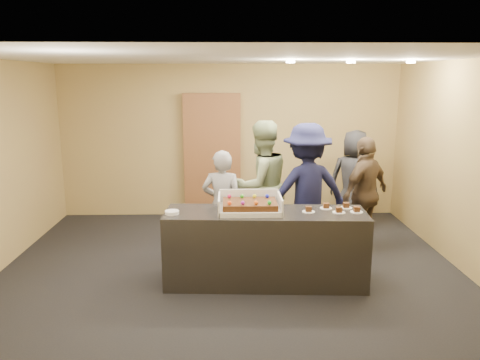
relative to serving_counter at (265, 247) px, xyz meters
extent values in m
plane|color=black|center=(-0.42, 0.47, -0.45)|extent=(6.00, 6.00, 0.00)
plane|color=white|center=(-0.42, 0.47, 2.25)|extent=(6.00, 6.00, 0.00)
cube|color=tan|center=(-0.42, 2.97, 0.90)|extent=(6.00, 0.04, 2.70)
cube|color=tan|center=(-0.42, -2.03, 0.90)|extent=(6.00, 0.04, 2.70)
cube|color=tan|center=(2.58, 0.47, 0.90)|extent=(0.04, 5.00, 2.70)
cube|color=black|center=(0.00, 0.00, 0.00)|extent=(2.43, 0.82, 0.90)
cube|color=brown|center=(-0.72, 2.88, 0.65)|extent=(1.00, 0.15, 2.20)
cube|color=white|center=(-0.19, 0.00, 0.48)|extent=(0.72, 0.50, 0.06)
cube|color=white|center=(-0.55, 0.00, 0.55)|extent=(0.02, 0.50, 0.20)
cube|color=white|center=(0.17, 0.00, 0.55)|extent=(0.02, 0.50, 0.20)
cube|color=white|center=(-0.19, 0.25, 0.56)|extent=(0.72, 0.02, 0.22)
cube|color=#3A1F0D|center=(-0.19, 0.00, 0.54)|extent=(0.64, 0.44, 0.07)
sphere|color=#C7174B|center=(-0.43, 0.15, 0.60)|extent=(0.05, 0.05, 0.05)
sphere|color=#2E9D1A|center=(-0.28, 0.15, 0.60)|extent=(0.05, 0.05, 0.05)
sphere|color=yellow|center=(-0.12, 0.15, 0.60)|extent=(0.05, 0.05, 0.05)
sphere|color=#1B24E8|center=(0.03, 0.15, 0.60)|extent=(0.05, 0.05, 0.05)
sphere|color=#F04814|center=(-0.43, -0.15, 0.60)|extent=(0.05, 0.05, 0.05)
sphere|color=#AF26B1|center=(-0.28, -0.15, 0.60)|extent=(0.05, 0.05, 0.05)
sphere|color=orange|center=(-0.12, -0.15, 0.60)|extent=(0.05, 0.05, 0.05)
sphere|color=green|center=(0.03, -0.15, 0.60)|extent=(0.05, 0.05, 0.05)
cylinder|color=white|center=(-1.10, -0.07, 0.47)|extent=(0.16, 0.16, 0.04)
cylinder|color=white|center=(0.51, -0.02, 0.45)|extent=(0.15, 0.15, 0.01)
cube|color=#3A1F0D|center=(0.51, -0.02, 0.49)|extent=(0.07, 0.06, 0.06)
cylinder|color=white|center=(0.75, 0.12, 0.45)|extent=(0.15, 0.15, 0.01)
cube|color=#3A1F0D|center=(0.75, 0.12, 0.49)|extent=(0.07, 0.06, 0.06)
cylinder|color=white|center=(0.86, -0.06, 0.45)|extent=(0.15, 0.15, 0.01)
cube|color=#3A1F0D|center=(0.86, -0.06, 0.49)|extent=(0.07, 0.06, 0.06)
cylinder|color=white|center=(1.00, 0.14, 0.45)|extent=(0.15, 0.15, 0.01)
cube|color=#3A1F0D|center=(1.00, 0.14, 0.49)|extent=(0.07, 0.06, 0.06)
cylinder|color=white|center=(1.08, -0.05, 0.45)|extent=(0.15, 0.15, 0.01)
cube|color=#3A1F0D|center=(1.08, -0.05, 0.49)|extent=(0.07, 0.06, 0.06)
imported|color=#96959A|center=(-0.53, 0.78, 0.31)|extent=(0.60, 0.44, 1.53)
imported|color=#9CAE7C|center=(0.03, 1.19, 0.49)|extent=(1.15, 1.07, 1.88)
imported|color=#15173B|center=(0.64, 0.91, 0.48)|extent=(1.32, 0.92, 1.87)
imported|color=brown|center=(1.53, 1.14, 0.38)|extent=(1.01, 0.93, 1.66)
imported|color=#26262B|center=(1.62, 2.10, 0.37)|extent=(0.95, 0.81, 1.65)
cylinder|color=#FFEAC6|center=(0.38, 0.97, 2.22)|extent=(0.12, 0.12, 0.03)
cylinder|color=#FFEAC6|center=(1.18, 0.97, 2.22)|extent=(0.12, 0.12, 0.03)
cylinder|color=#FFEAC6|center=(1.98, 0.97, 2.22)|extent=(0.12, 0.12, 0.03)
camera|label=1|loc=(-0.44, -5.35, 2.01)|focal=35.00mm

